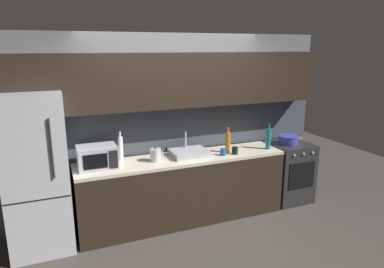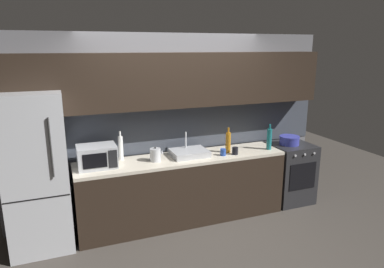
{
  "view_description": "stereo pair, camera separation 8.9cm",
  "coord_description": "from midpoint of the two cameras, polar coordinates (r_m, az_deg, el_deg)",
  "views": [
    {
      "loc": [
        -1.57,
        -3.19,
        2.32
      ],
      "look_at": [
        0.13,
        0.9,
        1.21
      ],
      "focal_mm": 32.52,
      "sensor_mm": 36.0,
      "label": 1
    },
    {
      "loc": [
        -1.48,
        -3.23,
        2.32
      ],
      "look_at": [
        0.13,
        0.9,
        1.21
      ],
      "focal_mm": 32.52,
      "sensor_mm": 36.0,
      "label": 2
    }
  ],
  "objects": [
    {
      "name": "wine_bottle_amber",
      "position": [
        4.81,
        5.37,
        -1.32
      ],
      "size": [
        0.07,
        0.07,
        0.35
      ],
      "color": "#B27019",
      "rests_on": "counter_run"
    },
    {
      "name": "counter_run",
      "position": [
        4.77,
        -2.0,
        -8.99
      ],
      "size": [
        2.8,
        0.6,
        0.9
      ],
      "color": "black",
      "rests_on": "ground"
    },
    {
      "name": "back_wall",
      "position": [
        4.73,
        -3.39,
        4.71
      ],
      "size": [
        4.54,
        0.44,
        2.5
      ],
      "color": "slate",
      "rests_on": "ground"
    },
    {
      "name": "microwave",
      "position": [
        4.35,
        -15.86,
        -3.64
      ],
      "size": [
        0.46,
        0.35,
        0.27
      ],
      "color": "#A8AAAF",
      "rests_on": "counter_run"
    },
    {
      "name": "mug_blue",
      "position": [
        4.69,
        4.56,
        -2.96
      ],
      "size": [
        0.08,
        0.08,
        0.09
      ],
      "primitive_type": "cylinder",
      "color": "#234299",
      "rests_on": "counter_run"
    },
    {
      "name": "sink_basin",
      "position": [
        4.66,
        -1.0,
        -3.1
      ],
      "size": [
        0.48,
        0.38,
        0.3
      ],
      "color": "#ADAFB5",
      "rests_on": "counter_run"
    },
    {
      "name": "mug_dark",
      "position": [
        4.76,
        6.51,
        -2.72
      ],
      "size": [
        0.08,
        0.08,
        0.1
      ],
      "primitive_type": "cylinder",
      "color": "black",
      "rests_on": "counter_run"
    },
    {
      "name": "cooking_pot",
      "position": [
        5.39,
        15.02,
        -0.92
      ],
      "size": [
        0.29,
        0.29,
        0.13
      ],
      "color": "#333899",
      "rests_on": "oven_range"
    },
    {
      "name": "oven_range",
      "position": [
        5.57,
        15.08,
        -6.0
      ],
      "size": [
        0.6,
        0.62,
        0.9
      ],
      "color": "#232326",
      "rests_on": "ground"
    },
    {
      "name": "wine_bottle_white",
      "position": [
        4.56,
        -12.18,
        -2.26
      ],
      "size": [
        0.06,
        0.06,
        0.38
      ],
      "color": "silver",
      "rests_on": "counter_run"
    },
    {
      "name": "kettle",
      "position": [
        4.46,
        -6.55,
        -3.44
      ],
      "size": [
        0.17,
        0.14,
        0.19
      ],
      "color": "#B7BABF",
      "rests_on": "counter_run"
    },
    {
      "name": "ground_plane",
      "position": [
        4.25,
        2.57,
        -19.02
      ],
      "size": [
        10.0,
        10.0,
        0.0
      ],
      "primitive_type": "plane",
      "color": "#3D3833"
    },
    {
      "name": "wine_bottle_teal",
      "position": [
        5.05,
        11.93,
        -0.71
      ],
      "size": [
        0.07,
        0.07,
        0.37
      ],
      "color": "#19666B",
      "rests_on": "counter_run"
    },
    {
      "name": "refrigerator",
      "position": [
        4.35,
        -24.69,
        -5.93
      ],
      "size": [
        0.68,
        0.69,
        1.85
      ],
      "color": "#B7BABF",
      "rests_on": "ground"
    }
  ]
}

